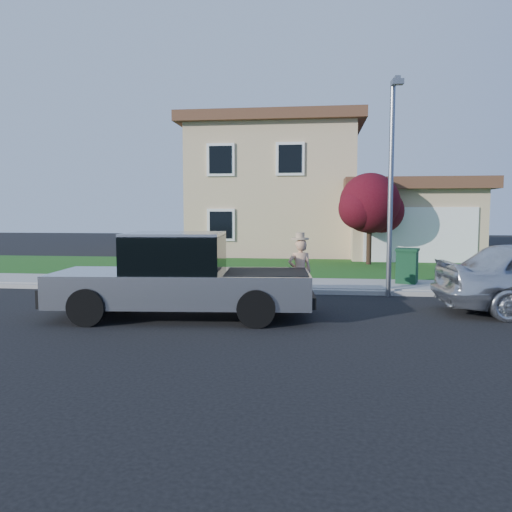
# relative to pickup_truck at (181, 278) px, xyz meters

# --- Properties ---
(ground) EXTENTS (80.00, 80.00, 0.00)m
(ground) POSITION_rel_pickup_truck_xyz_m (0.53, 0.47, -0.82)
(ground) COLOR black
(ground) RESTS_ON ground
(curb) EXTENTS (40.00, 0.20, 0.12)m
(curb) POSITION_rel_pickup_truck_xyz_m (1.53, 3.37, -0.76)
(curb) COLOR gray
(curb) RESTS_ON ground
(sidewalk) EXTENTS (40.00, 2.00, 0.15)m
(sidewalk) POSITION_rel_pickup_truck_xyz_m (1.53, 4.47, -0.75)
(sidewalk) COLOR gray
(sidewalk) RESTS_ON ground
(lawn) EXTENTS (40.00, 7.00, 0.10)m
(lawn) POSITION_rel_pickup_truck_xyz_m (1.53, 8.97, -0.77)
(lawn) COLOR #194313
(lawn) RESTS_ON ground
(house) EXTENTS (14.00, 11.30, 6.85)m
(house) POSITION_rel_pickup_truck_xyz_m (1.84, 16.85, 2.34)
(house) COLOR tan
(house) RESTS_ON ground
(pickup_truck) EXTENTS (5.51, 2.29, 1.77)m
(pickup_truck) POSITION_rel_pickup_truck_xyz_m (0.00, 0.00, 0.00)
(pickup_truck) COLOR black
(pickup_truck) RESTS_ON ground
(woman) EXTENTS (0.65, 0.51, 1.71)m
(woman) POSITION_rel_pickup_truck_xyz_m (2.39, 1.72, -0.01)
(woman) COLOR #E3A87C
(woman) RESTS_ON ground
(ornamental_tree) EXTENTS (2.66, 2.40, 3.65)m
(ornamental_tree) POSITION_rel_pickup_truck_xyz_m (4.89, 10.43, 1.61)
(ornamental_tree) COLOR black
(ornamental_tree) RESTS_ON lawn
(trash_bin) EXTENTS (0.79, 0.85, 1.00)m
(trash_bin) POSITION_rel_pickup_truck_xyz_m (5.37, 4.77, -0.17)
(trash_bin) COLOR #0E361C
(trash_bin) RESTS_ON sidewalk
(street_lamp) EXTENTS (0.28, 0.71, 5.47)m
(street_lamp) POSITION_rel_pickup_truck_xyz_m (4.64, 3.16, 2.29)
(street_lamp) COLOR slate
(street_lamp) RESTS_ON ground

